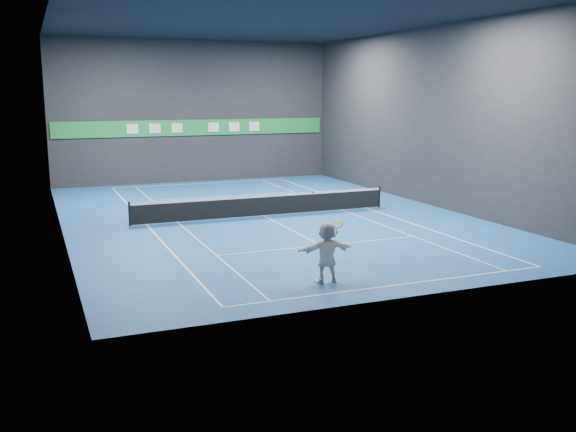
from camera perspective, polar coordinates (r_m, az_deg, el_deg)
name	(u,v)px	position (r m, az deg, el deg)	size (l,w,h in m)	color
ground	(264,216)	(30.19, -2.15, 0.00)	(26.00, 26.00, 0.00)	#1B5197
ceiling	(263,17)	(29.83, -2.28, 17.23)	(26.00, 26.00, 0.00)	black
wall_back	(195,112)	(42.13, -8.30, 9.15)	(18.00, 0.10, 9.00)	#232326
wall_front	(425,138)	(18.01, 12.07, 6.82)	(18.00, 0.10, 9.00)	#232326
wall_left	(55,123)	(27.94, -20.02, 7.78)	(0.10, 26.00, 9.00)	#232326
wall_right	(429,117)	(33.80, 12.46, 8.60)	(0.10, 26.00, 9.00)	#232326
baseline_near	(398,285)	(19.74, 9.74, -6.06)	(10.98, 0.08, 0.01)	white
baseline_far	(201,183)	(41.43, -7.76, 2.89)	(10.98, 0.08, 0.01)	white
sideline_doubles_left	(147,225)	(28.83, -12.47, -0.77)	(0.08, 23.78, 0.01)	white
sideline_doubles_right	(367,208)	(32.44, 7.01, 0.69)	(0.08, 23.78, 0.01)	white
sideline_singles_left	(178,222)	(29.08, -9.79, -0.57)	(0.06, 23.78, 0.01)	white
sideline_singles_right	(342,210)	(31.80, 4.83, 0.53)	(0.06, 23.78, 0.01)	white
service_line_near	(321,245)	(24.40, 2.97, -2.63)	(8.23, 0.06, 0.01)	white
service_line_far	(225,196)	(36.19, -5.60, 1.78)	(8.23, 0.06, 0.01)	white
center_service_line	(264,216)	(30.19, -2.15, 0.01)	(0.06, 12.80, 0.01)	white
player	(327,252)	(19.55, 3.46, -3.22)	(1.75, 0.56, 1.89)	white
tennis_ball	(313,192)	(19.19, 2.25, 2.11)	(0.07, 0.07, 0.07)	#DCF729
tennis_net	(264,205)	(30.10, -2.16, 1.01)	(12.50, 0.10, 1.07)	black
sponsor_banner	(195,128)	(42.11, -8.24, 7.79)	(17.64, 0.11, 1.00)	#1E8938
tennis_racket	(338,226)	(19.58, 4.45, -0.86)	(0.42, 0.38, 0.53)	#B51913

